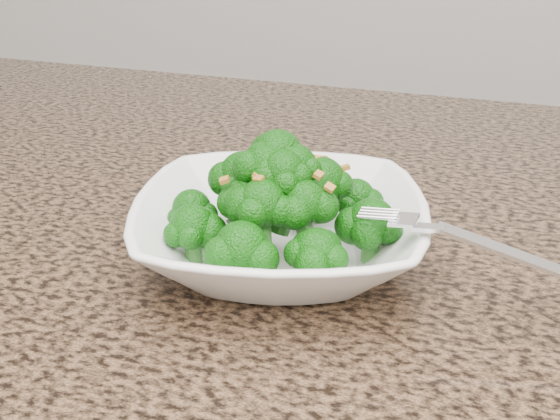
% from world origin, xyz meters
% --- Properties ---
extents(granite_counter, '(1.64, 1.04, 0.03)m').
position_xyz_m(granite_counter, '(0.00, 0.30, 0.89)').
color(granite_counter, brown).
rests_on(granite_counter, cabinet).
extents(bowl, '(0.30, 0.30, 0.06)m').
position_xyz_m(bowl, '(0.00, 0.23, 0.93)').
color(bowl, white).
rests_on(bowl, granite_counter).
extents(broccoli_pile, '(0.22, 0.22, 0.07)m').
position_xyz_m(broccoli_pile, '(0.00, 0.23, 1.00)').
color(broccoli_pile, '#105C0A').
rests_on(broccoli_pile, bowl).
extents(garlic_topping, '(0.13, 0.13, 0.01)m').
position_xyz_m(garlic_topping, '(0.00, 0.23, 1.04)').
color(garlic_topping, '#B57B2C').
rests_on(garlic_topping, broccoli_pile).
extents(fork, '(0.19, 0.04, 0.01)m').
position_xyz_m(fork, '(0.13, 0.21, 0.97)').
color(fork, silver).
rests_on(fork, bowl).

